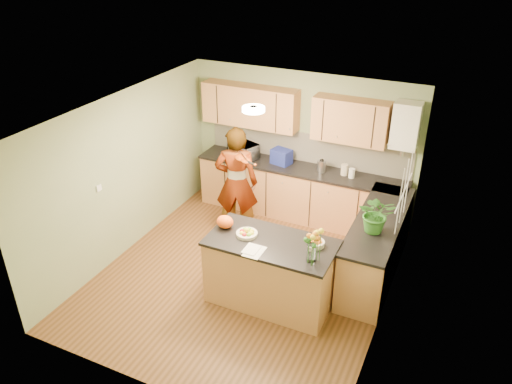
% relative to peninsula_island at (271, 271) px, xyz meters
% --- Properties ---
extents(floor, '(4.50, 4.50, 0.00)m').
position_rel_peninsula_island_xyz_m(floor, '(-0.55, 0.35, -0.48)').
color(floor, '#513317').
rests_on(floor, ground).
extents(ceiling, '(4.00, 4.50, 0.02)m').
position_rel_peninsula_island_xyz_m(ceiling, '(-0.55, 0.35, 2.02)').
color(ceiling, white).
rests_on(ceiling, wall_back).
extents(wall_back, '(4.00, 0.02, 2.50)m').
position_rel_peninsula_island_xyz_m(wall_back, '(-0.55, 2.60, 0.77)').
color(wall_back, gray).
rests_on(wall_back, floor).
extents(wall_front, '(4.00, 0.02, 2.50)m').
position_rel_peninsula_island_xyz_m(wall_front, '(-0.55, -1.90, 0.77)').
color(wall_front, gray).
rests_on(wall_front, floor).
extents(wall_left, '(0.02, 4.50, 2.50)m').
position_rel_peninsula_island_xyz_m(wall_left, '(-2.55, 0.35, 0.77)').
color(wall_left, gray).
rests_on(wall_left, floor).
extents(wall_right, '(0.02, 4.50, 2.50)m').
position_rel_peninsula_island_xyz_m(wall_right, '(1.45, 0.35, 0.77)').
color(wall_right, gray).
rests_on(wall_right, floor).
extents(back_counter, '(3.64, 0.62, 0.94)m').
position_rel_peninsula_island_xyz_m(back_counter, '(-0.45, 2.30, -0.01)').
color(back_counter, '#C2834D').
rests_on(back_counter, floor).
extents(right_counter, '(0.62, 2.24, 0.94)m').
position_rel_peninsula_island_xyz_m(right_counter, '(1.15, 1.20, -0.01)').
color(right_counter, '#C2834D').
rests_on(right_counter, floor).
extents(splashback, '(3.60, 0.02, 0.52)m').
position_rel_peninsula_island_xyz_m(splashback, '(-0.45, 2.58, 0.72)').
color(splashback, silver).
rests_on(splashback, back_counter).
extents(upper_cabinets, '(3.20, 0.34, 0.70)m').
position_rel_peninsula_island_xyz_m(upper_cabinets, '(-0.73, 2.43, 1.37)').
color(upper_cabinets, '#C2834D').
rests_on(upper_cabinets, wall_back).
extents(boiler, '(0.40, 0.30, 0.86)m').
position_rel_peninsula_island_xyz_m(boiler, '(1.15, 2.44, 1.42)').
color(boiler, white).
rests_on(boiler, wall_back).
extents(window_right, '(0.01, 1.30, 1.05)m').
position_rel_peninsula_island_xyz_m(window_right, '(1.44, 0.95, 1.07)').
color(window_right, white).
rests_on(window_right, wall_right).
extents(light_switch, '(0.02, 0.09, 0.09)m').
position_rel_peninsula_island_xyz_m(light_switch, '(-2.54, -0.25, 0.82)').
color(light_switch, white).
rests_on(light_switch, wall_left).
extents(ceiling_lamp, '(0.30, 0.30, 0.07)m').
position_rel_peninsula_island_xyz_m(ceiling_lamp, '(-0.55, 0.65, 1.98)').
color(ceiling_lamp, '#FFEABF').
rests_on(ceiling_lamp, ceiling).
extents(peninsula_island, '(1.67, 0.86, 0.96)m').
position_rel_peninsula_island_xyz_m(peninsula_island, '(0.00, 0.00, 0.00)').
color(peninsula_island, '#C2834D').
rests_on(peninsula_island, floor).
extents(fruit_dish, '(0.28, 0.28, 0.10)m').
position_rel_peninsula_island_xyz_m(fruit_dish, '(-0.35, -0.00, 0.52)').
color(fruit_dish, beige).
rests_on(fruit_dish, peninsula_island).
extents(orange_bowl, '(0.23, 0.23, 0.13)m').
position_rel_peninsula_island_xyz_m(orange_bowl, '(0.55, 0.15, 0.53)').
color(orange_bowl, beige).
rests_on(orange_bowl, peninsula_island).
extents(flower_vase, '(0.27, 0.27, 0.51)m').
position_rel_peninsula_island_xyz_m(flower_vase, '(0.60, -0.18, 0.81)').
color(flower_vase, silver).
rests_on(flower_vase, peninsula_island).
extents(orange_bag, '(0.25, 0.22, 0.18)m').
position_rel_peninsula_island_xyz_m(orange_bag, '(-0.70, 0.05, 0.57)').
color(orange_bag, '#FF5815').
rests_on(orange_bag, peninsula_island).
extents(papers, '(0.22, 0.30, 0.01)m').
position_rel_peninsula_island_xyz_m(papers, '(-0.10, -0.30, 0.48)').
color(papers, white).
rests_on(papers, peninsula_island).
extents(violinist, '(0.80, 0.65, 1.88)m').
position_rel_peninsula_island_xyz_m(violinist, '(-1.18, 1.33, 0.46)').
color(violinist, tan).
rests_on(violinist, floor).
extents(violin, '(0.61, 0.53, 0.15)m').
position_rel_peninsula_island_xyz_m(violin, '(-0.98, 1.11, 1.03)').
color(violin, '#511A05').
rests_on(violin, violinist).
extents(microwave, '(0.58, 0.49, 0.27)m').
position_rel_peninsula_island_xyz_m(microwave, '(-1.52, 2.27, 0.60)').
color(microwave, white).
rests_on(microwave, back_counter).
extents(blue_box, '(0.37, 0.31, 0.26)m').
position_rel_peninsula_island_xyz_m(blue_box, '(-0.81, 2.32, 0.59)').
color(blue_box, navy).
rests_on(blue_box, back_counter).
extents(kettle, '(0.15, 0.15, 0.27)m').
position_rel_peninsula_island_xyz_m(kettle, '(-0.09, 2.29, 0.57)').
color(kettle, '#ADADB1').
rests_on(kettle, back_counter).
extents(jar_cream, '(0.13, 0.13, 0.18)m').
position_rel_peninsula_island_xyz_m(jar_cream, '(0.29, 2.35, 0.55)').
color(jar_cream, beige).
rests_on(jar_cream, back_counter).
extents(jar_white, '(0.13, 0.13, 0.16)m').
position_rel_peninsula_island_xyz_m(jar_white, '(0.43, 2.29, 0.54)').
color(jar_white, white).
rests_on(jar_white, back_counter).
extents(potted_plant, '(0.56, 0.51, 0.53)m').
position_rel_peninsula_island_xyz_m(potted_plant, '(1.15, 0.84, 0.73)').
color(potted_plant, '#2F7125').
rests_on(potted_plant, right_counter).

